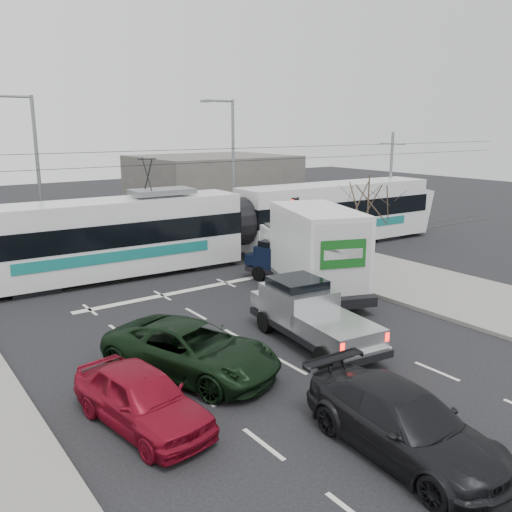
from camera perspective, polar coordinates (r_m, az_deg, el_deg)
ground at (r=20.68m, az=1.95°, el=-7.43°), size 120.00×120.00×0.00m
sidewalk_right at (r=26.86m, az=17.30°, el=-2.92°), size 6.00×60.00×0.15m
rails at (r=28.84m, az=-10.35°, el=-1.54°), size 60.00×1.60×0.03m
building_right at (r=46.18m, az=-4.62°, el=7.39°), size 12.00×10.00×5.00m
bare_tree at (r=26.59m, az=11.72°, el=5.46°), size 2.40×2.40×5.00m
traffic_signal at (r=28.82m, az=4.22°, el=4.19°), size 0.44×0.44×3.60m
street_lamp_near at (r=35.04m, az=-2.67°, el=9.77°), size 2.38×0.25×9.00m
street_lamp_far at (r=32.23m, az=-22.29°, el=8.47°), size 2.38×0.25×9.00m
catenary at (r=28.10m, az=-10.68°, el=6.10°), size 60.00×0.20×7.00m
tram at (r=30.58m, az=-2.16°, el=3.46°), size 28.52×4.33×5.80m
silver_pickup at (r=19.10m, az=5.55°, el=-5.96°), size 2.66×5.97×2.10m
box_truck at (r=24.45m, az=5.88°, el=0.60°), size 5.34×8.35×3.95m
navy_pickup at (r=26.39m, az=3.41°, el=-0.60°), size 3.13×4.93×1.96m
green_car at (r=16.80m, az=-6.81°, el=-9.73°), size 4.53×6.22×1.57m
red_car at (r=14.31m, az=-11.95°, el=-14.38°), size 2.44×4.69×1.53m
dark_car at (r=13.39m, az=15.27°, el=-16.61°), size 2.48×5.45×1.55m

